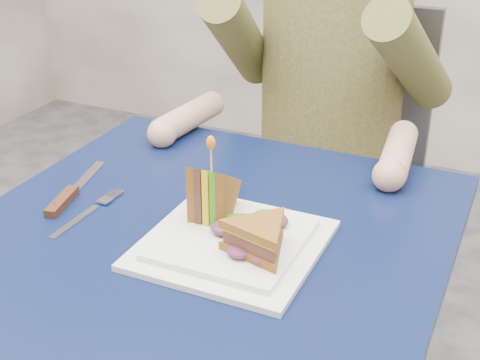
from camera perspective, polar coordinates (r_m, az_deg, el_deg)
The scene contains 12 objects.
table at distance 1.11m, azimuth -2.84°, elevation -7.61°, with size 0.75×0.75×0.73m.
chair at distance 1.78m, azimuth 8.28°, elevation 1.80°, with size 0.42×0.40×0.93m.
diner at distance 1.55m, azimuth 7.94°, elevation 12.83°, with size 0.54×0.59×0.74m.
plate at distance 1.02m, azimuth -0.67°, elevation -5.35°, with size 0.26×0.26×0.02m.
sandwich_flat at distance 0.96m, azimuth 1.67°, elevation -4.96°, with size 0.15×0.15×0.05m.
sandwich_upright at distance 1.05m, azimuth -2.40°, elevation -1.40°, with size 0.09×0.14×0.14m.
fork at distance 1.13m, azimuth -13.01°, elevation -2.83°, with size 0.02×0.18×0.01m.
knife at distance 1.19m, azimuth -14.54°, elevation -1.37°, with size 0.07×0.22×0.02m.
toothpick at distance 1.02m, azimuth -2.47°, elevation 1.77°, with size 0.00×0.00×0.06m, color tan.
toothpick_frill at distance 1.01m, azimuth -2.50°, elevation 3.22°, with size 0.01×0.01×0.02m, color orange.
lettuce_spill at distance 1.01m, azimuth -0.17°, elevation -4.13°, with size 0.15×0.13×0.02m, color #337A14, non-canonical shape.
onion_ring at distance 1.00m, azimuth 0.23°, elevation -4.14°, with size 0.04×0.04×0.01m, color #9E4C7A.
Camera 1 is at (0.43, -0.81, 1.28)m, focal length 50.00 mm.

